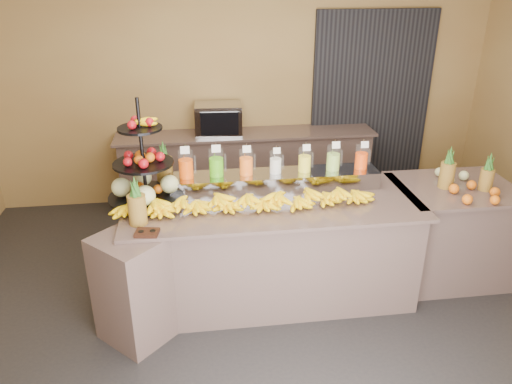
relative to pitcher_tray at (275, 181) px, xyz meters
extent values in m
plane|color=black|center=(-0.07, -0.58, -1.01)|extent=(6.00, 6.00, 0.00)
cube|color=olive|center=(-0.07, 1.93, 0.39)|extent=(6.00, 0.02, 2.80)
cube|color=black|center=(1.53, 1.88, 0.19)|extent=(1.50, 0.06, 2.20)
cube|color=gray|center=(-0.07, -0.28, -0.56)|extent=(2.40, 0.90, 0.90)
cube|color=gray|center=(-0.07, -0.28, -0.09)|extent=(2.50, 1.00, 0.03)
cube|color=gray|center=(-1.22, -0.68, -0.56)|extent=(0.71, 0.71, 0.90)
cube|color=gray|center=(1.63, -0.18, -0.56)|extent=(1.00, 0.80, 0.90)
cube|color=gray|center=(1.63, -0.18, -0.09)|extent=(1.08, 0.88, 0.03)
cube|color=gray|center=(-0.07, 1.67, -0.56)|extent=(3.00, 0.50, 0.90)
cube|color=gray|center=(-0.07, 1.67, -0.09)|extent=(3.10, 0.55, 0.03)
cube|color=gray|center=(0.00, 0.00, 0.00)|extent=(1.85, 0.30, 0.15)
cylinder|color=silver|center=(-0.78, 0.00, 0.19)|extent=(0.13, 0.13, 0.24)
cylinder|color=#E54600|center=(-0.78, 0.00, 0.16)|extent=(0.12, 0.12, 0.16)
cylinder|color=gray|center=(-0.80, 0.01, 0.25)|extent=(0.01, 0.01, 0.28)
cube|color=white|center=(-0.78, -0.06, 0.35)|extent=(0.08, 0.02, 0.06)
cylinder|color=silver|center=(-0.52, 0.00, 0.19)|extent=(0.13, 0.13, 0.24)
cylinder|color=#41AD0B|center=(-0.52, 0.00, 0.16)|extent=(0.12, 0.12, 0.16)
cylinder|color=gray|center=(-0.54, 0.01, 0.25)|extent=(0.01, 0.01, 0.28)
cube|color=white|center=(-0.52, -0.06, 0.35)|extent=(0.08, 0.02, 0.06)
cylinder|color=silver|center=(-0.26, 0.00, 0.19)|extent=(0.12, 0.12, 0.22)
cylinder|color=orange|center=(-0.26, 0.00, 0.15)|extent=(0.11, 0.11, 0.15)
cylinder|color=gray|center=(-0.28, 0.01, 0.24)|extent=(0.01, 0.01, 0.26)
cube|color=white|center=(-0.26, -0.06, 0.33)|extent=(0.07, 0.02, 0.06)
cylinder|color=silver|center=(0.00, 0.00, 0.17)|extent=(0.11, 0.11, 0.20)
cylinder|color=silver|center=(0.00, 0.00, 0.14)|extent=(0.10, 0.10, 0.13)
cylinder|color=gray|center=(-0.01, 0.01, 0.22)|extent=(0.01, 0.01, 0.23)
cube|color=white|center=(0.00, -0.05, 0.30)|extent=(0.06, 0.02, 0.05)
cylinder|color=silver|center=(0.26, 0.00, 0.18)|extent=(0.12, 0.12, 0.21)
cylinder|color=yellow|center=(0.26, 0.00, 0.15)|extent=(0.11, 0.11, 0.14)
cylinder|color=gray|center=(0.25, 0.01, 0.23)|extent=(0.01, 0.01, 0.25)
cube|color=white|center=(0.26, -0.05, 0.32)|extent=(0.07, 0.02, 0.06)
cylinder|color=silver|center=(0.52, 0.00, 0.19)|extent=(0.12, 0.12, 0.22)
cylinder|color=#92C34B|center=(0.52, 0.00, 0.15)|extent=(0.11, 0.11, 0.15)
cylinder|color=gray|center=(0.50, 0.01, 0.24)|extent=(0.01, 0.01, 0.26)
cube|color=white|center=(0.52, -0.06, 0.33)|extent=(0.07, 0.02, 0.06)
cylinder|color=silver|center=(0.78, 0.00, 0.18)|extent=(0.12, 0.12, 0.22)
cylinder|color=#FF4100|center=(0.78, 0.00, 0.15)|extent=(0.11, 0.11, 0.15)
cylinder|color=gray|center=(0.77, 0.01, 0.23)|extent=(0.01, 0.01, 0.25)
cube|color=white|center=(0.78, -0.05, 0.32)|extent=(0.07, 0.02, 0.06)
ellipsoid|color=#EAB60B|center=(-1.24, -0.35, -0.02)|extent=(0.26, 0.20, 0.11)
ellipsoid|color=#EAB60B|center=(-0.97, -0.35, -0.02)|extent=(0.26, 0.20, 0.11)
ellipsoid|color=#EAB60B|center=(-0.70, -0.35, -0.02)|extent=(0.26, 0.20, 0.11)
ellipsoid|color=#EAB60B|center=(-0.43, -0.35, -0.02)|extent=(0.26, 0.20, 0.11)
ellipsoid|color=#EAB60B|center=(-0.15, -0.35, -0.02)|extent=(0.26, 0.20, 0.11)
ellipsoid|color=#EAB60B|center=(0.12, -0.35, -0.02)|extent=(0.26, 0.20, 0.11)
ellipsoid|color=#EAB60B|center=(0.39, -0.35, -0.02)|extent=(0.26, 0.20, 0.11)
ellipsoid|color=#EAB60B|center=(0.66, -0.35, -0.02)|extent=(0.26, 0.20, 0.11)
ellipsoid|color=#EAB60B|center=(-1.05, -0.35, 0.06)|extent=(0.22, 0.17, 0.10)
ellipsoid|color=#EAB60B|center=(-0.80, -0.35, 0.06)|extent=(0.22, 0.17, 0.10)
ellipsoid|color=#EAB60B|center=(-0.55, -0.35, 0.06)|extent=(0.22, 0.17, 0.10)
ellipsoid|color=#EAB60B|center=(-0.29, -0.35, 0.06)|extent=(0.22, 0.17, 0.10)
ellipsoid|color=#EAB60B|center=(-0.04, -0.35, 0.06)|extent=(0.22, 0.17, 0.10)
ellipsoid|color=#EAB60B|center=(0.22, -0.35, 0.06)|extent=(0.22, 0.17, 0.10)
ellipsoid|color=#EAB60B|center=(0.47, -0.35, 0.06)|extent=(0.22, 0.17, 0.10)
cylinder|color=black|center=(-1.12, -0.13, 0.37)|extent=(0.04, 0.04, 0.89)
cylinder|color=black|center=(-1.12, -0.13, -0.03)|extent=(0.75, 0.75, 0.02)
cylinder|color=black|center=(-1.12, -0.13, 0.27)|extent=(0.59, 0.59, 0.02)
cylinder|color=black|center=(-1.12, -0.13, 0.57)|extent=(0.42, 0.42, 0.02)
sphere|color=#BDC285|center=(-0.92, -0.13, 0.07)|extent=(0.17, 0.17, 0.17)
sphere|color=maroon|center=(-0.98, -0.13, 0.32)|extent=(0.08, 0.08, 0.08)
sphere|color=orange|center=(-1.22, -0.13, 0.03)|extent=(0.09, 0.09, 0.09)
cube|color=black|center=(-1.09, -0.71, -0.06)|extent=(0.19, 0.16, 0.03)
cylinder|color=brown|center=(-1.16, -0.52, 0.04)|extent=(0.14, 0.14, 0.24)
cone|color=#1B4617|center=(-1.16, -0.52, 0.24)|extent=(0.07, 0.07, 0.16)
cylinder|color=brown|center=(-0.97, 0.18, 0.06)|extent=(0.15, 0.15, 0.27)
cone|color=#1B4617|center=(-0.97, 0.18, 0.28)|extent=(0.07, 0.07, 0.16)
cylinder|color=brown|center=(1.52, -0.18, 0.04)|extent=(0.13, 0.13, 0.23)
cylinder|color=brown|center=(1.84, -0.28, 0.02)|extent=(0.12, 0.12, 0.20)
ellipsoid|color=orange|center=(1.67, -0.43, -0.03)|extent=(0.35, 0.23, 0.09)
cube|color=gray|center=(-0.39, 1.67, 0.11)|extent=(0.56, 0.41, 0.36)
camera|label=1|loc=(-0.72, -4.03, 1.74)|focal=35.00mm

